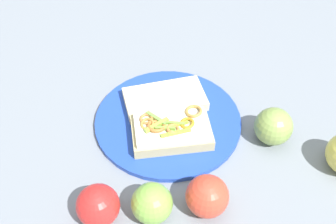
% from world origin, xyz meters
% --- Properties ---
extents(ground_plane, '(2.00, 2.00, 0.00)m').
position_xyz_m(ground_plane, '(0.00, 0.00, 0.00)').
color(ground_plane, slate).
rests_on(ground_plane, ground).
extents(plate, '(0.30, 0.30, 0.01)m').
position_xyz_m(plate, '(0.00, 0.00, 0.01)').
color(plate, '#2145B2').
rests_on(plate, ground_plane).
extents(sandwich, '(0.18, 0.16, 0.05)m').
position_xyz_m(sandwich, '(-0.02, -0.04, 0.03)').
color(sandwich, tan).
rests_on(sandwich, plate).
extents(bread_slice_side, '(0.19, 0.15, 0.02)m').
position_xyz_m(bread_slice_side, '(0.02, 0.04, 0.02)').
color(bread_slice_side, beige).
rests_on(bread_slice_side, plate).
extents(apple_0, '(0.10, 0.10, 0.07)m').
position_xyz_m(apple_0, '(0.13, -0.16, 0.04)').
color(apple_0, '#809C4A').
rests_on(apple_0, ground_plane).
extents(apple_1, '(0.09, 0.09, 0.07)m').
position_xyz_m(apple_1, '(-0.16, -0.15, 0.04)').
color(apple_1, '#7AAF42').
rests_on(apple_1, ground_plane).
extents(apple_3, '(0.08, 0.08, 0.07)m').
position_xyz_m(apple_3, '(-0.23, -0.10, 0.04)').
color(apple_3, red).
rests_on(apple_3, ground_plane).
extents(apple_4, '(0.08, 0.08, 0.07)m').
position_xyz_m(apple_4, '(-0.08, -0.20, 0.04)').
color(apple_4, '#D7412C').
rests_on(apple_4, ground_plane).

